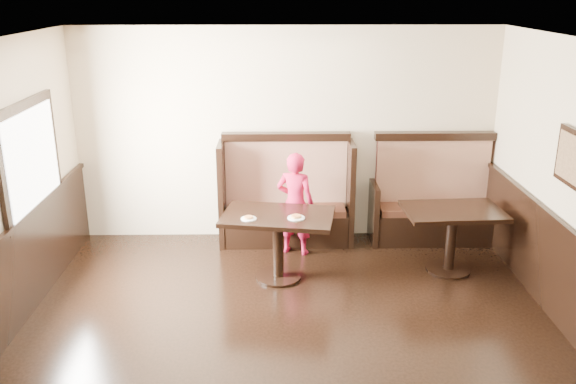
{
  "coord_description": "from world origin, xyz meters",
  "views": [
    {
      "loc": [
        -0.12,
        -4.31,
        3.26
      ],
      "look_at": [
        0.01,
        2.35,
        1.0
      ],
      "focal_mm": 38.0,
      "sensor_mm": 36.0,
      "label": 1
    }
  ],
  "objects_px": {
    "child": "(295,204)",
    "booth_neighbor": "(432,205)",
    "booth_main": "(286,203)",
    "table_main": "(278,230)",
    "table_neighbor": "(452,225)"
  },
  "relations": [
    {
      "from": "child",
      "to": "booth_neighbor",
      "type": "bearing_deg",
      "value": -148.15
    },
    {
      "from": "booth_main",
      "to": "child",
      "type": "distance_m",
      "value": 0.45
    },
    {
      "from": "booth_main",
      "to": "booth_neighbor",
      "type": "distance_m",
      "value": 1.95
    },
    {
      "from": "table_main",
      "to": "child",
      "type": "distance_m",
      "value": 0.75
    },
    {
      "from": "table_neighbor",
      "to": "table_main",
      "type": "bearing_deg",
      "value": -179.12
    },
    {
      "from": "booth_main",
      "to": "booth_neighbor",
      "type": "bearing_deg",
      "value": -0.05
    },
    {
      "from": "table_main",
      "to": "booth_neighbor",
      "type": "bearing_deg",
      "value": 38.31
    },
    {
      "from": "booth_main",
      "to": "table_main",
      "type": "distance_m",
      "value": 1.15
    },
    {
      "from": "booth_neighbor",
      "to": "child",
      "type": "bearing_deg",
      "value": -167.25
    },
    {
      "from": "booth_main",
      "to": "booth_neighbor",
      "type": "height_order",
      "value": "same"
    },
    {
      "from": "booth_main",
      "to": "child",
      "type": "relative_size",
      "value": 1.31
    },
    {
      "from": "child",
      "to": "booth_main",
      "type": "bearing_deg",
      "value": -56.53
    },
    {
      "from": "booth_main",
      "to": "table_main",
      "type": "bearing_deg",
      "value": -95.58
    },
    {
      "from": "booth_neighbor",
      "to": "table_main",
      "type": "bearing_deg",
      "value": -151.11
    },
    {
      "from": "table_main",
      "to": "child",
      "type": "bearing_deg",
      "value": 82.55
    }
  ]
}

